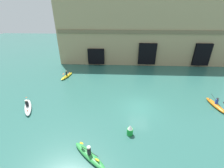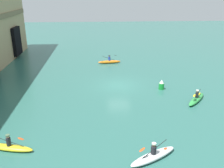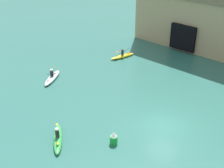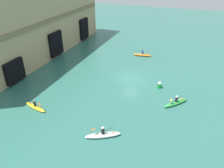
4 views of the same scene
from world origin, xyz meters
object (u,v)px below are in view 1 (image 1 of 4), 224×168
Objects in this scene: kayak_white at (28,107)px; kayak_orange at (215,105)px; kayak_green at (89,155)px; kayak_yellow at (67,76)px; marker_buoy at (130,130)px.

kayak_orange is (22.07, 1.57, 0.00)m from kayak_white.
kayak_green is at bearing -67.63° from kayak_orange.
kayak_orange is at bearing -110.69° from kayak_green.
kayak_white is 9.43m from kayak_yellow.
kayak_yellow is 21.92m from kayak_orange.
kayak_green is 16.76m from kayak_yellow.
marker_buoy is at bearing -101.57° from kayak_green.
kayak_green is 4.18m from marker_buoy.
kayak_orange reaches higher than kayak_yellow.
kayak_orange is 11.58m from marker_buoy.
kayak_orange is at bearing 64.48° from kayak_white.
kayak_white is 22.12m from kayak_orange.
kayak_white is at bearing -175.39° from kayak_yellow.
kayak_yellow reaches higher than kayak_green.
kayak_white is 1.02× the size of kayak_yellow.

